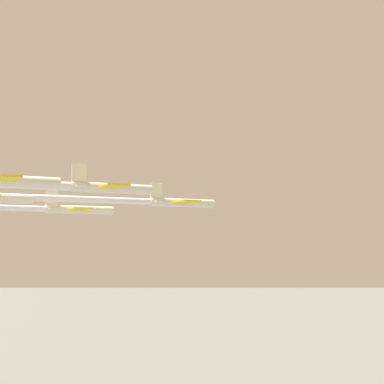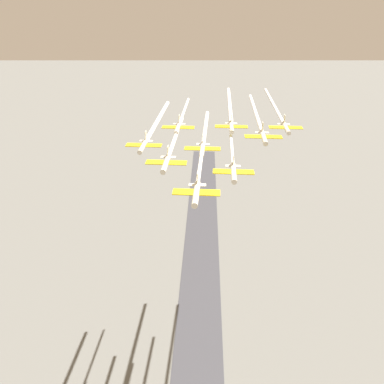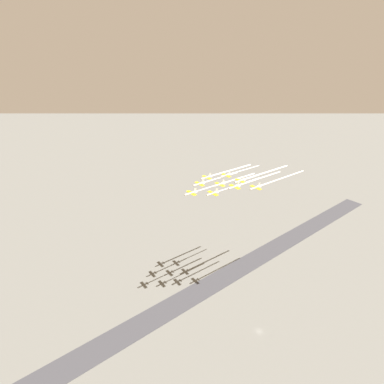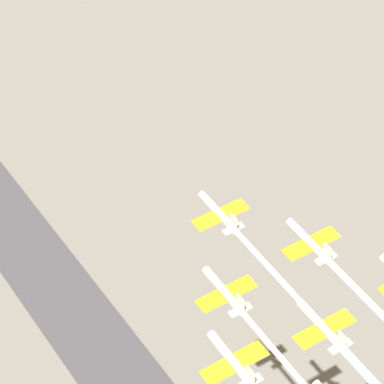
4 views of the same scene
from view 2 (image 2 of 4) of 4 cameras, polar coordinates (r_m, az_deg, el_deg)
name	(u,v)px [view 2 (image 2 of 4)]	position (r m, az deg, el deg)	size (l,w,h in m)	color
jet_0	(196,193)	(73.57, 0.66, -0.10)	(9.79, 10.09, 3.39)	silver
jet_1	(233,172)	(85.86, 6.34, 3.05)	(9.79, 10.09, 3.39)	silver
jet_2	(166,163)	(85.85, -3.96, 4.48)	(9.79, 10.09, 3.39)	silver
jet_3	(263,137)	(97.26, 10.83, 8.26)	(9.79, 10.09, 3.39)	silver
jet_4	(202,149)	(97.79, 1.59, 6.61)	(9.79, 10.09, 3.39)	silver
jet_5	(144,145)	(99.41, -7.38, 7.07)	(9.79, 10.09, 3.39)	silver
jet_6	(286,128)	(111.17, 14.09, 9.51)	(9.79, 10.09, 3.39)	silver
jet_7	(231,127)	(109.57, 6.02, 9.88)	(9.79, 10.09, 3.39)	silver
jet_8	(178,127)	(110.26, -2.14, 9.81)	(9.79, 10.09, 3.39)	silver
smoke_trail_0	(201,157)	(91.44, 1.40, 5.29)	(9.12, 28.78, 0.89)	white
smoke_trail_1	(231,137)	(110.19, 5.95, 8.33)	(12.67, 41.16, 0.85)	white
smoke_trail_2	(176,134)	(105.94, -2.41, 8.76)	(10.36, 32.63, 1.04)	white
smoke_trail_3	(255,111)	(122.94, 9.57, 12.10)	(13.37, 42.89, 1.08)	white
smoke_trail_4	(205,126)	(117.67, 2.07, 10.00)	(10.20, 31.56, 1.21)	white
smoke_trail_5	(159,118)	(124.52, -5.07, 11.10)	(13.52, 42.69, 1.32)	white
smoke_trail_6	(273,104)	(139.93, 12.21, 13.04)	(15.14, 49.09, 1.05)	white
smoke_trail_7	(229,103)	(138.42, 5.72, 13.33)	(15.28, 48.70, 1.34)	white
smoke_trail_8	(185,110)	(130.65, -1.15, 12.43)	(10.04, 32.09, 0.86)	white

